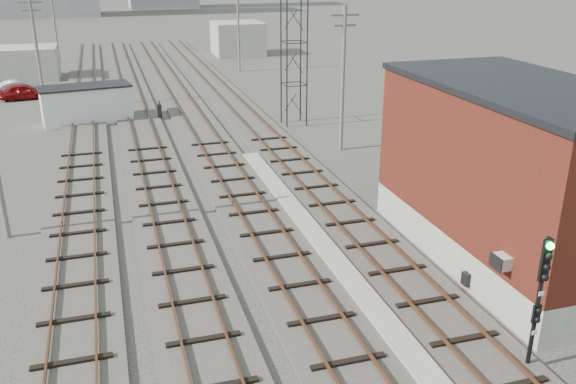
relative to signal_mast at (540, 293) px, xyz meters
name	(u,v)px	position (x,y,z in m)	size (l,w,h in m)	color
ground	(177,71)	(-3.70, 54.60, -2.63)	(320.00, 320.00, 0.00)	#282621
track_right	(242,113)	(-1.20, 33.60, -2.52)	(3.20, 90.00, 0.39)	#332D28
track_mid_right	(192,117)	(-5.20, 33.60, -2.52)	(3.20, 90.00, 0.39)	#332D28
track_mid_left	(139,121)	(-9.20, 33.60, -2.52)	(3.20, 90.00, 0.39)	#332D28
track_left	(83,124)	(-13.20, 33.60, -2.52)	(3.20, 90.00, 0.39)	#332D28
platform_curb	(329,255)	(-3.20, 8.60, -2.50)	(0.90, 28.00, 0.26)	gray
brick_building	(515,174)	(3.80, 6.60, 1.00)	(6.54, 12.20, 7.22)	gray
lattice_tower	(294,20)	(1.80, 29.60, 4.87)	(1.60, 1.60, 15.00)	black
utility_pole_left_b	(37,50)	(-16.20, 39.60, 2.17)	(1.80, 0.24, 9.00)	#595147
utility_pole_left_c	(54,20)	(-16.20, 64.60, 2.17)	(1.80, 0.24, 9.00)	#595147
utility_pole_right_a	(343,75)	(2.80, 22.60, 2.17)	(1.80, 0.24, 9.00)	#595147
utility_pole_right_b	(238,26)	(2.80, 52.60, 2.17)	(1.80, 0.24, 9.00)	#595147
shed_left	(16,63)	(-19.70, 54.60, -1.03)	(8.00, 5.00, 3.20)	gray
shed_right	(238,38)	(5.30, 64.60, -0.63)	(6.00, 6.00, 4.00)	gray
signal_mast	(540,293)	(0.00, 0.00, 0.00)	(0.40, 0.42, 4.39)	gray
switch_stand	(160,111)	(-7.59, 33.82, -1.97)	(0.35, 0.35, 1.40)	black
site_trailer	(86,104)	(-12.85, 34.74, -1.24)	(6.90, 3.77, 2.76)	silver
car_red	(24,92)	(-18.20, 44.45, -1.94)	(1.61, 4.01, 1.37)	maroon
car_silver	(20,88)	(-18.65, 45.75, -1.90)	(1.54, 4.42, 1.46)	#B7BABF
car_grey	(6,91)	(-19.81, 45.63, -2.02)	(1.71, 4.20, 1.22)	slate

